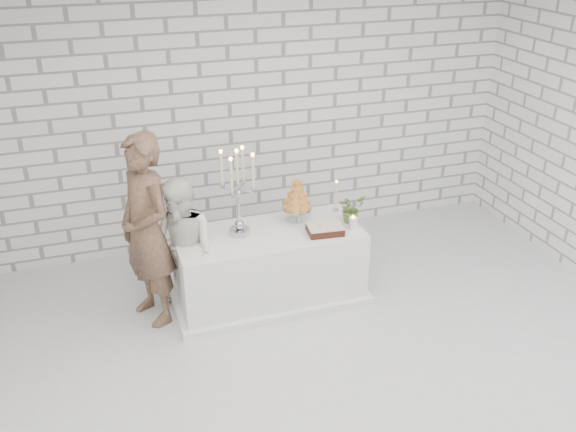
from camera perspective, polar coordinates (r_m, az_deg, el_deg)
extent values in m
cube|color=silver|center=(5.69, 4.68, -12.82)|extent=(6.00, 5.00, 0.01)
cube|color=white|center=(4.46, 6.14, 18.70)|extent=(6.00, 5.00, 0.01)
cube|color=white|center=(7.09, -2.81, 9.17)|extent=(6.00, 0.01, 3.00)
cube|color=white|center=(6.26, -1.73, -4.53)|extent=(1.80, 0.80, 0.75)
imported|color=#4D3123|center=(5.86, -12.69, -1.34)|extent=(0.68, 0.80, 1.85)
imported|color=white|center=(5.93, -9.50, -3.14)|extent=(0.82, 0.86, 1.41)
cube|color=black|center=(6.05, 3.37, -1.21)|extent=(0.36, 0.27, 0.08)
cylinder|color=white|center=(6.15, 5.91, -0.64)|extent=(0.09, 0.09, 0.12)
cylinder|color=beige|center=(6.45, 4.39, 1.75)|extent=(0.07, 0.07, 0.32)
imported|color=#3C5F2C|center=(6.25, 5.75, 0.70)|extent=(0.32, 0.30, 0.29)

